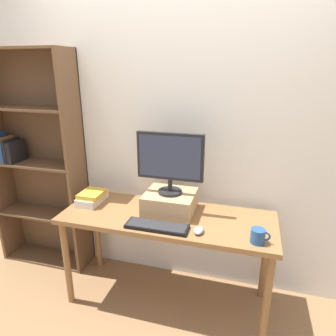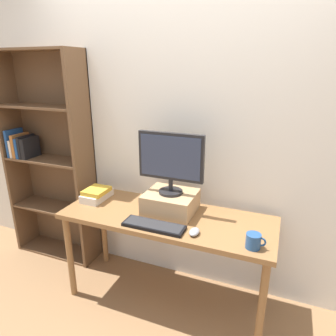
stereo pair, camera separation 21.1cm
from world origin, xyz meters
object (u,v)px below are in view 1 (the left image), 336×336
(keyboard, at_px, (157,226))
(computer_mouse, at_px, (199,230))
(coffee_mug, at_px, (258,236))
(book_stack, at_px, (92,197))
(riser_box, at_px, (170,202))
(desk, at_px, (167,226))
(computer_monitor, at_px, (170,160))
(bookshelf_unit, at_px, (36,162))

(keyboard, relative_size, computer_mouse, 4.14)
(computer_mouse, distance_m, coffee_mug, 0.38)
(keyboard, height_order, book_stack, book_stack)
(riser_box, relative_size, keyboard, 0.86)
(desk, relative_size, keyboard, 3.63)
(computer_monitor, distance_m, coffee_mug, 0.78)
(riser_box, bearing_deg, computer_mouse, -43.58)
(computer_monitor, bearing_deg, riser_box, 90.00)
(bookshelf_unit, xyz_separation_m, keyboard, (1.27, -0.43, -0.22))
(keyboard, xyz_separation_m, coffee_mug, (0.66, 0.00, 0.03))
(riser_box, xyz_separation_m, computer_monitor, (0.00, -0.00, 0.33))
(desk, relative_size, riser_box, 4.23)
(bookshelf_unit, relative_size, riser_box, 5.22)
(book_stack, bearing_deg, bookshelf_unit, 163.86)
(bookshelf_unit, xyz_separation_m, coffee_mug, (1.93, -0.43, -0.18))
(desk, height_order, keyboard, keyboard)
(desk, xyz_separation_m, coffee_mug, (0.64, -0.19, 0.13))
(riser_box, height_order, book_stack, riser_box)
(computer_monitor, bearing_deg, computer_mouse, -43.41)
(riser_box, bearing_deg, bookshelf_unit, 173.01)
(riser_box, bearing_deg, computer_monitor, -90.00)
(bookshelf_unit, relative_size, book_stack, 7.28)
(bookshelf_unit, distance_m, coffee_mug, 1.98)
(riser_box, distance_m, computer_monitor, 0.33)
(riser_box, distance_m, coffee_mug, 0.70)
(desk, height_order, book_stack, book_stack)
(computer_mouse, xyz_separation_m, coffee_mug, (0.37, -0.02, 0.03))
(book_stack, bearing_deg, coffee_mug, -10.63)
(bookshelf_unit, bearing_deg, coffee_mug, -12.51)
(computer_mouse, relative_size, coffee_mug, 0.86)
(computer_monitor, distance_m, book_stack, 0.73)
(riser_box, bearing_deg, desk, -88.55)
(coffee_mug, bearing_deg, riser_box, 157.21)
(desk, xyz_separation_m, riser_box, (-0.00, 0.08, 0.16))
(book_stack, relative_size, coffee_mug, 2.19)
(keyboard, bearing_deg, coffee_mug, 0.04)
(desk, bearing_deg, book_stack, 175.41)
(coffee_mug, bearing_deg, computer_mouse, 177.64)
(riser_box, bearing_deg, keyboard, -93.16)
(computer_monitor, relative_size, coffee_mug, 4.05)
(computer_mouse, bearing_deg, computer_monitor, 136.59)
(bookshelf_unit, bearing_deg, computer_mouse, -14.86)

